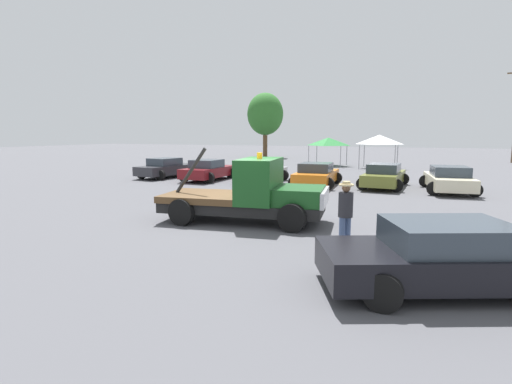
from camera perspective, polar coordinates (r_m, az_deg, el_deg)
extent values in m
plane|color=#545459|center=(13.70, -1.93, -4.23)|extent=(160.00, 160.00, 0.00)
cube|color=black|center=(13.59, -1.94, -2.06)|extent=(5.67, 2.80, 0.35)
cube|color=#19511E|center=(13.10, 6.27, -0.51)|extent=(1.79, 2.11, 0.55)
cube|color=silver|center=(13.01, 9.80, -0.76)|extent=(0.42, 2.01, 0.50)
cube|color=#19511E|center=(13.30, 0.51, 1.66)|extent=(1.51, 2.39, 1.46)
cube|color=brown|center=(13.99, -7.28, -0.64)|extent=(3.02, 2.62, 0.22)
cylinder|color=black|center=(14.08, -9.28, 3.02)|extent=(1.19, 0.30, 1.63)
cylinder|color=orange|center=(13.23, 0.51, 5.23)|extent=(0.18, 0.18, 0.20)
cylinder|color=black|center=(14.24, 6.56, -1.99)|extent=(0.88, 0.26, 0.88)
cylinder|color=black|center=(12.17, 5.14, -3.74)|extent=(0.88, 0.26, 0.88)
cylinder|color=black|center=(15.17, -7.18, -1.36)|extent=(0.88, 0.26, 0.88)
cylinder|color=black|center=(13.25, -10.60, -2.85)|extent=(0.88, 0.26, 0.88)
cube|color=black|center=(8.65, 27.17, -9.01)|extent=(5.58, 3.91, 0.60)
cube|color=#333D47|center=(8.39, 25.83, -5.55)|extent=(2.71, 2.45, 0.50)
cylinder|color=black|center=(8.87, 13.86, -9.23)|extent=(0.68, 0.22, 0.68)
cylinder|color=black|center=(7.23, 17.64, -13.51)|extent=(0.68, 0.22, 0.68)
cylinder|color=#475B84|center=(10.85, 12.96, -5.56)|extent=(0.15, 0.15, 0.83)
cylinder|color=#475B84|center=(10.71, 12.17, -5.72)|extent=(0.15, 0.15, 0.83)
cylinder|color=#28282D|center=(10.63, 12.69, -1.77)|extent=(0.38, 0.38, 0.65)
sphere|color=brown|center=(10.56, 12.77, 0.58)|extent=(0.22, 0.22, 0.22)
torus|color=tan|center=(10.55, 12.78, 1.00)|extent=(0.39, 0.39, 0.06)
cylinder|color=tan|center=(10.55, 12.79, 1.24)|extent=(0.20, 0.20, 0.10)
cube|color=#2D2D33|center=(28.01, -12.57, 3.15)|extent=(2.41, 4.71, 0.60)
cube|color=#333D47|center=(27.80, -12.92, 4.24)|extent=(1.82, 2.10, 0.50)
cylinder|color=black|center=(29.71, -11.69, 3.08)|extent=(0.68, 0.22, 0.68)
cylinder|color=black|center=(28.58, -9.20, 2.94)|extent=(0.68, 0.22, 0.68)
cylinder|color=black|center=(27.56, -16.03, 2.53)|extent=(0.68, 0.22, 0.68)
cylinder|color=black|center=(26.35, -13.53, 2.37)|extent=(0.68, 0.22, 0.68)
cube|color=maroon|center=(25.87, -6.80, 2.88)|extent=(1.90, 4.44, 0.60)
cube|color=#333D47|center=(25.63, -7.06, 4.05)|extent=(1.65, 1.88, 0.50)
cylinder|color=black|center=(27.63, -6.86, 2.81)|extent=(0.68, 0.22, 0.68)
cylinder|color=black|center=(26.81, -3.58, 2.68)|extent=(0.68, 0.22, 0.68)
cylinder|color=black|center=(25.06, -10.23, 2.17)|extent=(0.68, 0.22, 0.68)
cylinder|color=black|center=(24.16, -6.72, 2.02)|extent=(0.68, 0.22, 0.68)
cube|color=#B7B7BC|center=(24.39, 0.85, 2.60)|extent=(1.88, 4.40, 0.60)
cube|color=#333D47|center=(24.13, 0.66, 3.85)|extent=(1.63, 1.86, 0.50)
cylinder|color=black|center=(26.11, 0.29, 2.55)|extent=(0.68, 0.22, 0.68)
cylinder|color=black|center=(25.50, 3.92, 2.39)|extent=(0.68, 0.22, 0.68)
cylinder|color=black|center=(23.39, -2.50, 1.86)|extent=(0.68, 0.22, 0.68)
cylinder|color=black|center=(22.71, 1.49, 1.67)|extent=(0.68, 0.22, 0.68)
cube|color=orange|center=(23.08, 8.63, 2.18)|extent=(2.18, 4.54, 0.60)
cube|color=#333D47|center=(22.81, 8.55, 3.50)|extent=(1.80, 1.96, 0.50)
cylinder|color=black|center=(24.75, 7.23, 2.16)|extent=(0.68, 0.22, 0.68)
cylinder|color=black|center=(24.42, 11.41, 1.98)|extent=(0.68, 0.22, 0.68)
cylinder|color=black|center=(21.84, 5.50, 1.37)|extent=(0.68, 0.22, 0.68)
cylinder|color=black|center=(21.47, 10.22, 1.15)|extent=(0.68, 0.22, 0.68)
cube|color=olive|center=(23.35, 17.82, 1.95)|extent=(2.02, 4.82, 0.60)
cube|color=#333D47|center=(23.07, 17.80, 3.25)|extent=(1.67, 2.06, 0.50)
cylinder|color=black|center=(25.09, 16.41, 1.97)|extent=(0.68, 0.22, 0.68)
cylinder|color=black|center=(24.87, 20.28, 1.74)|extent=(0.68, 0.22, 0.68)
cylinder|color=black|center=(21.94, 14.99, 1.15)|extent=(0.68, 0.22, 0.68)
cylinder|color=black|center=(21.68, 19.41, 0.88)|extent=(0.68, 0.22, 0.68)
cube|color=beige|center=(22.86, 25.78, 1.38)|extent=(2.47, 4.88, 0.60)
cube|color=#333D47|center=(22.57, 25.97, 2.70)|extent=(1.90, 2.16, 0.50)
cylinder|color=black|center=(24.31, 23.04, 1.45)|extent=(0.68, 0.22, 0.68)
cylinder|color=black|center=(24.60, 27.20, 1.26)|extent=(0.68, 0.22, 0.68)
cylinder|color=black|center=(21.18, 24.07, 0.46)|extent=(0.68, 0.22, 0.68)
cylinder|color=black|center=(21.51, 28.82, 0.26)|extent=(0.68, 0.22, 0.68)
cylinder|color=#9E9EA3|center=(36.86, 7.52, 5.11)|extent=(0.07, 0.07, 1.88)
cylinder|color=#9E9EA3|center=(36.19, 11.98, 4.94)|extent=(0.07, 0.07, 1.88)
cylinder|color=#9E9EA3|center=(39.68, 8.67, 5.31)|extent=(0.07, 0.07, 1.88)
cylinder|color=#9E9EA3|center=(39.05, 12.83, 5.15)|extent=(0.07, 0.07, 1.88)
pyramid|color=#287F38|center=(37.87, 10.30, 7.11)|extent=(2.92, 2.92, 0.73)
cylinder|color=#9E9EA3|center=(34.83, 14.52, 4.89)|extent=(0.07, 0.07, 2.07)
cylinder|color=#9E9EA3|center=(34.52, 19.24, 4.66)|extent=(0.07, 0.07, 2.07)
cylinder|color=#9E9EA3|center=(37.67, 15.19, 5.10)|extent=(0.07, 0.07, 2.07)
cylinder|color=#9E9EA3|center=(37.37, 19.56, 4.89)|extent=(0.07, 0.07, 2.07)
pyramid|color=white|center=(36.02, 17.22, 7.17)|extent=(2.87, 2.87, 0.80)
cylinder|color=brown|center=(50.28, 1.31, 6.54)|extent=(0.56, 0.56, 2.78)
ellipsoid|color=#2D6B28|center=(50.31, 1.33, 11.08)|extent=(4.46, 4.46, 5.17)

